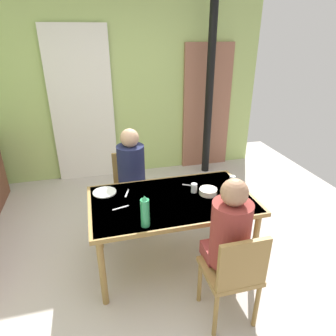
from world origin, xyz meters
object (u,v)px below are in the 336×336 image
person_far_diner (131,168)px  water_bottle_green_near (145,212)px  chair_near_diner (234,273)px  chair_far_diner (131,185)px  person_near_diner (229,231)px  serving_bowl_center (208,191)px  dining_table (172,205)px

person_far_diner → water_bottle_green_near: size_ratio=2.80×
chair_near_diner → chair_far_diner: size_ratio=1.00×
chair_far_diner → person_near_diner: bearing=110.5°
chair_far_diner → person_far_diner: bearing=90.0°
person_far_diner → serving_bowl_center: size_ratio=4.53×
chair_far_diner → person_near_diner: (0.55, -1.46, 0.28)m
water_bottle_green_near → person_far_diner: bearing=87.9°
person_near_diner → serving_bowl_center: person_near_diner is taller
chair_near_diner → person_far_diner: 1.58m
person_near_diner → water_bottle_green_near: person_near_diner is taller
chair_near_diner → person_far_diner: bearing=110.5°
chair_far_diner → water_bottle_green_near: 1.21m
chair_near_diner → chair_far_diner: same height
person_far_diner → serving_bowl_center: bearing=134.1°
chair_far_diner → person_near_diner: size_ratio=1.13×
dining_table → person_near_diner: person_near_diner is taller
chair_far_diner → water_bottle_green_near: water_bottle_green_near is taller
chair_near_diner → person_far_diner: size_ratio=1.13×
chair_far_diner → dining_table: bearing=109.5°
dining_table → person_near_diner: (0.26, -0.66, 0.13)m
water_bottle_green_near → person_near_diner: bearing=-28.0°
dining_table → person_near_diner: size_ratio=1.99×
dining_table → chair_near_diner: size_ratio=1.76×
chair_far_diner → serving_bowl_center: chair_far_diner is taller
water_bottle_green_near → dining_table: bearing=47.9°
chair_far_diner → person_far_diner: person_far_diner is taller
chair_near_diner → dining_table: bearing=108.2°
chair_near_diner → water_bottle_green_near: (-0.58, 0.45, 0.35)m
chair_far_diner → water_bottle_green_near: (-0.04, -1.15, 0.35)m
person_near_diner → water_bottle_green_near: 0.66m
dining_table → person_far_diner: size_ratio=1.99×
serving_bowl_center → chair_near_diner: bearing=-96.8°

